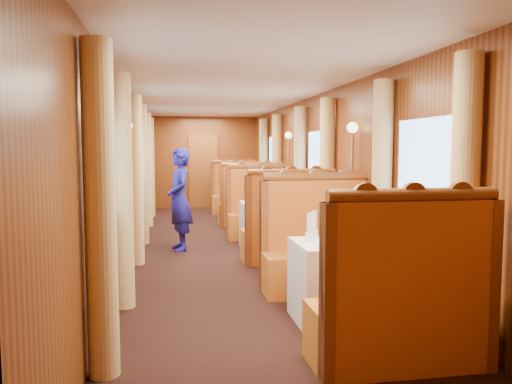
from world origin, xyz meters
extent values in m
cube|color=brown|center=(0.00, 5.97, 1.00)|extent=(0.80, 0.04, 2.00)
cube|color=white|center=(0.75, -3.50, 0.38)|extent=(1.05, 0.72, 0.75)
cube|color=#AF3713|center=(0.75, -4.45, 0.23)|extent=(1.30, 0.55, 0.45)
cube|color=#AF3713|center=(0.75, -4.67, 0.85)|extent=(1.30, 0.12, 0.80)
cylinder|color=brown|center=(0.75, -4.67, 1.29)|extent=(1.23, 0.10, 0.10)
cube|color=#AF3713|center=(0.75, -2.55, 0.23)|extent=(1.30, 0.55, 0.45)
cube|color=#AF3713|center=(0.75, -2.33, 0.85)|extent=(1.30, 0.12, 0.80)
cylinder|color=brown|center=(0.75, -2.33, 1.29)|extent=(1.23, 0.10, 0.10)
cube|color=white|center=(0.75, 0.00, 0.38)|extent=(1.05, 0.72, 0.75)
cube|color=#AF3713|center=(0.75, -0.95, 0.23)|extent=(1.30, 0.55, 0.45)
cube|color=#AF3713|center=(0.75, -1.17, 0.85)|extent=(1.30, 0.12, 0.80)
cylinder|color=brown|center=(0.75, -1.17, 1.29)|extent=(1.23, 0.10, 0.10)
cube|color=#AF3713|center=(0.75, 0.95, 0.23)|extent=(1.30, 0.55, 0.45)
cube|color=#AF3713|center=(0.75, 1.17, 0.85)|extent=(1.30, 0.12, 0.80)
cylinder|color=brown|center=(0.75, 1.17, 1.29)|extent=(1.23, 0.10, 0.10)
cube|color=white|center=(0.75, 3.50, 0.38)|extent=(1.05, 0.72, 0.75)
cube|color=#AF3713|center=(0.75, 2.55, 0.23)|extent=(1.30, 0.55, 0.45)
cube|color=#AF3713|center=(0.75, 2.33, 0.85)|extent=(1.30, 0.12, 0.80)
cylinder|color=brown|center=(0.75, 2.33, 1.29)|extent=(1.23, 0.10, 0.10)
cube|color=#AF3713|center=(0.75, 4.45, 0.23)|extent=(1.30, 0.55, 0.45)
cube|color=#AF3713|center=(0.75, 4.67, 0.85)|extent=(1.30, 0.12, 0.80)
cylinder|color=brown|center=(0.75, 4.67, 1.29)|extent=(1.23, 0.10, 0.10)
cube|color=silver|center=(0.66, -3.56, 0.76)|extent=(0.36, 0.29, 0.01)
cylinder|color=white|center=(1.05, -3.59, 0.76)|extent=(0.21, 0.21, 0.01)
cylinder|color=white|center=(0.37, -3.42, 0.79)|extent=(0.08, 0.08, 0.08)
cylinder|color=white|center=(0.37, -3.42, 0.92)|extent=(0.05, 0.05, 0.18)
cylinder|color=white|center=(0.45, -3.27, 0.79)|extent=(0.08, 0.08, 0.08)
cylinder|color=white|center=(0.45, -3.27, 0.92)|extent=(0.05, 0.05, 0.18)
cylinder|color=silver|center=(0.75, 0.01, 0.82)|extent=(0.06, 0.06, 0.14)
cylinder|color=silver|center=(0.77, 3.54, 0.82)|extent=(0.06, 0.06, 0.14)
cylinder|color=#E5BC75|center=(-1.38, -4.28, 1.18)|extent=(0.22, 0.22, 2.35)
cylinder|color=#E5BC75|center=(-1.38, -2.72, 1.18)|extent=(0.22, 0.22, 2.35)
cylinder|color=#E5BC75|center=(1.38, -4.28, 1.18)|extent=(0.22, 0.22, 2.35)
cylinder|color=#E5BC75|center=(1.38, -2.72, 1.18)|extent=(0.22, 0.22, 2.35)
cylinder|color=#E5BC75|center=(-1.38, -0.78, 1.18)|extent=(0.22, 0.22, 2.35)
cylinder|color=#E5BC75|center=(-1.38, 0.78, 1.18)|extent=(0.22, 0.22, 2.35)
cylinder|color=#E5BC75|center=(1.38, -0.78, 1.18)|extent=(0.22, 0.22, 2.35)
cylinder|color=#E5BC75|center=(1.38, 0.78, 1.18)|extent=(0.22, 0.22, 2.35)
cylinder|color=#E5BC75|center=(-1.38, 2.72, 1.18)|extent=(0.22, 0.22, 2.35)
cylinder|color=#E5BC75|center=(-1.38, 4.28, 1.18)|extent=(0.22, 0.22, 2.35)
cylinder|color=#E5BC75|center=(1.38, 2.72, 1.18)|extent=(0.22, 0.22, 2.35)
cylinder|color=#E5BC75|center=(1.38, 4.28, 1.18)|extent=(0.22, 0.22, 2.35)
cylinder|color=#BF8C3F|center=(-1.40, -1.75, 0.93)|extent=(0.04, 0.04, 1.85)
sphere|color=#FFD18C|center=(-1.40, -1.75, 1.88)|extent=(0.14, 0.14, 0.14)
cylinder|color=#BF8C3F|center=(1.40, -1.75, 0.93)|extent=(0.04, 0.04, 1.85)
sphere|color=#FFD18C|center=(1.40, -1.75, 1.88)|extent=(0.14, 0.14, 0.14)
cylinder|color=#BF8C3F|center=(-1.40, 1.75, 0.93)|extent=(0.04, 0.04, 1.85)
sphere|color=#FFD18C|center=(-1.40, 1.75, 1.88)|extent=(0.14, 0.14, 0.14)
cylinder|color=#BF8C3F|center=(1.40, 1.75, 0.93)|extent=(0.04, 0.04, 1.85)
sphere|color=#FFD18C|center=(1.40, 1.75, 1.88)|extent=(0.14, 0.14, 0.14)
imported|color=navy|center=(-0.76, 0.10, 0.81)|extent=(0.49, 0.66, 1.62)
cube|color=beige|center=(0.75, 0.76, 0.75)|extent=(0.40, 0.24, 0.55)
sphere|color=tan|center=(0.75, 0.76, 1.11)|extent=(0.20, 0.20, 0.20)
cube|color=beige|center=(0.75, 0.59, 0.52)|extent=(0.36, 0.30, 0.14)
camera|label=1|loc=(-0.90, -7.84, 1.60)|focal=35.00mm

